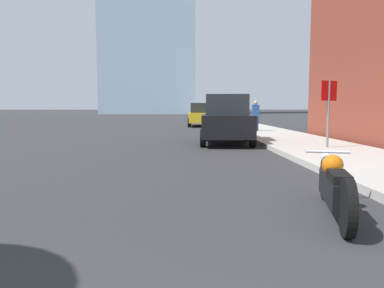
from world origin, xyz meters
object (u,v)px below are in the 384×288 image
object	(u,v)px
stop_sign	(329,102)
pedestrian	(255,116)
parked_car_yellow	(201,115)
motorcycle	(335,185)
parked_car_black	(226,120)

from	to	relation	value
stop_sign	pedestrian	xyz separation A→B (m)	(-0.56, 7.95, -0.59)
parked_car_yellow	stop_sign	bearing A→B (deg)	-78.44
motorcycle	stop_sign	distance (m)	7.13
stop_sign	motorcycle	bearing A→B (deg)	-111.29
stop_sign	pedestrian	size ratio (longest dim) A/B	1.29
parked_car_black	stop_sign	world-z (taller)	stop_sign
pedestrian	stop_sign	bearing A→B (deg)	-85.96
motorcycle	stop_sign	xyz separation A→B (m)	(2.56, 6.56, 1.15)
motorcycle	pedestrian	size ratio (longest dim) A/B	1.46
stop_sign	pedestrian	world-z (taller)	stop_sign
parked_car_black	stop_sign	distance (m)	3.90
parked_car_yellow	stop_sign	xyz separation A→B (m)	(2.86, -15.62, 0.71)
motorcycle	parked_car_yellow	bearing A→B (deg)	105.30
stop_sign	pedestrian	distance (m)	7.99
parked_car_black	pedestrian	size ratio (longest dim) A/B	2.55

